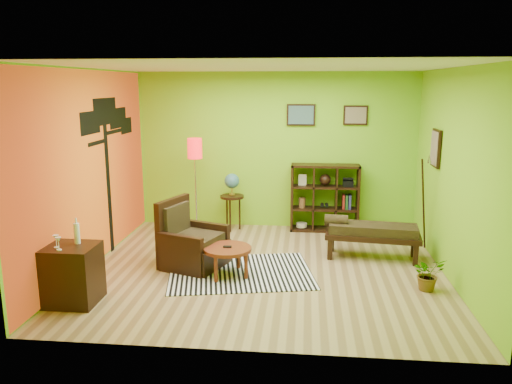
# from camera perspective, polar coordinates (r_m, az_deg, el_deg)

# --- Properties ---
(ground) EXTENTS (5.00, 5.00, 0.00)m
(ground) POSITION_cam_1_polar(r_m,az_deg,el_deg) (7.19, 0.99, -8.79)
(ground) COLOR tan
(ground) RESTS_ON ground
(room_shell) EXTENTS (5.04, 4.54, 2.82)m
(room_shell) POSITION_cam_1_polar(r_m,az_deg,el_deg) (6.78, 0.27, 5.63)
(room_shell) COLOR #81CA1B
(room_shell) RESTS_ON ground
(zebra_rug) EXTENTS (2.21, 1.79, 0.01)m
(zebra_rug) POSITION_cam_1_polar(r_m,az_deg,el_deg) (7.06, -1.79, -9.16)
(zebra_rug) COLOR white
(zebra_rug) RESTS_ON ground
(coffee_table) EXTENTS (0.66, 0.66, 0.42)m
(coffee_table) POSITION_cam_1_polar(r_m,az_deg,el_deg) (6.86, -3.28, -6.78)
(coffee_table) COLOR maroon
(coffee_table) RESTS_ON ground
(armchair) EXTENTS (1.02, 1.01, 0.97)m
(armchair) POSITION_cam_1_polar(r_m,az_deg,el_deg) (7.30, -7.45, -6.14)
(armchair) COLOR black
(armchair) RESTS_ON ground
(side_cabinet) EXTENTS (0.60, 0.55, 1.03)m
(side_cabinet) POSITION_cam_1_polar(r_m,az_deg,el_deg) (6.42, -20.27, -8.78)
(side_cabinet) COLOR black
(side_cabinet) RESTS_ON ground
(floor_lamp) EXTENTS (0.25, 0.25, 1.69)m
(floor_lamp) POSITION_cam_1_polar(r_m,az_deg,el_deg) (8.54, -6.99, 3.97)
(floor_lamp) COLOR silver
(floor_lamp) RESTS_ON ground
(globe_table) EXTENTS (0.42, 0.42, 1.03)m
(globe_table) POSITION_cam_1_polar(r_m,az_deg,el_deg) (8.87, -2.76, 0.52)
(globe_table) COLOR black
(globe_table) RESTS_ON ground
(cube_shelf) EXTENTS (1.20, 0.35, 1.20)m
(cube_shelf) POSITION_cam_1_polar(r_m,az_deg,el_deg) (8.95, 7.94, -0.68)
(cube_shelf) COLOR black
(cube_shelf) RESTS_ON ground
(bench) EXTENTS (1.45, 0.66, 0.65)m
(bench) POSITION_cam_1_polar(r_m,az_deg,el_deg) (7.70, 12.91, -4.44)
(bench) COLOR black
(bench) RESTS_ON ground
(potted_plant) EXTENTS (0.52, 0.55, 0.34)m
(potted_plant) POSITION_cam_1_polar(r_m,az_deg,el_deg) (6.82, 19.04, -9.20)
(potted_plant) COLOR #26661E
(potted_plant) RESTS_ON ground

